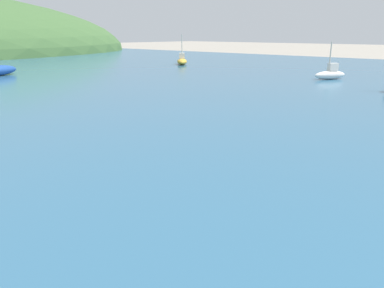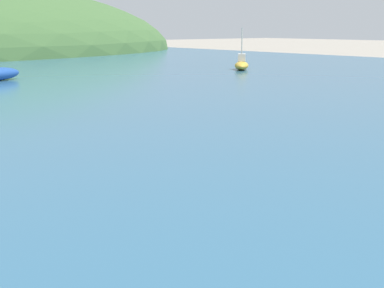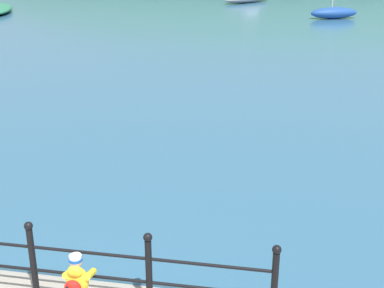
{
  "view_description": "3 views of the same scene",
  "coord_description": "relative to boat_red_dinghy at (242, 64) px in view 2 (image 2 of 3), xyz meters",
  "views": [
    {
      "loc": [
        -4.06,
        2.9,
        2.79
      ],
      "look_at": [
        0.24,
        6.87,
        1.06
      ],
      "focal_mm": 35.0,
      "sensor_mm": 36.0,
      "label": 1
    },
    {
      "loc": [
        -3.65,
        1.8,
        2.78
      ],
      "look_at": [
        0.62,
        7.12,
        1.28
      ],
      "focal_mm": 50.0,
      "sensor_mm": 36.0,
      "label": 2
    },
    {
      "loc": [
        3.0,
        -4.31,
        4.81
      ],
      "look_at": [
        1.34,
        5.03,
        1.08
      ],
      "focal_mm": 50.0,
      "sensor_mm": 36.0,
      "label": 3
    }
  ],
  "objects": [
    {
      "name": "boat_red_dinghy",
      "position": [
        0.0,
        0.0,
        0.0
      ],
      "size": [
        2.48,
        2.48,
        2.63
      ],
      "color": "gold",
      "rests_on": "water"
    }
  ]
}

